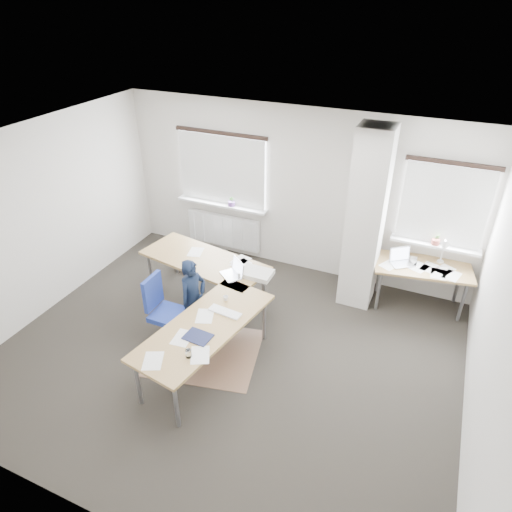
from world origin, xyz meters
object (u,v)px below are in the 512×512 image
at_px(task_chair, 168,323).
at_px(desk_main, 208,292).
at_px(desk_side, 423,268).
at_px(person, 194,298).

bearing_deg(task_chair, desk_main, 41.70).
height_order(desk_side, person, desk_side).
bearing_deg(person, task_chair, 153.97).
bearing_deg(desk_side, task_chair, -154.18).
bearing_deg(desk_side, person, -155.42).
distance_m(desk_main, desk_side, 3.23).
distance_m(task_chair, person, 0.51).
distance_m(desk_main, person, 0.22).
bearing_deg(desk_main, task_chair, -127.92).
xyz_separation_m(desk_side, task_chair, (-3.10, -2.24, -0.40)).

